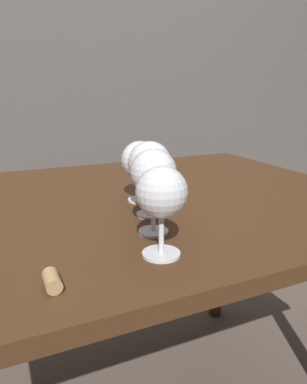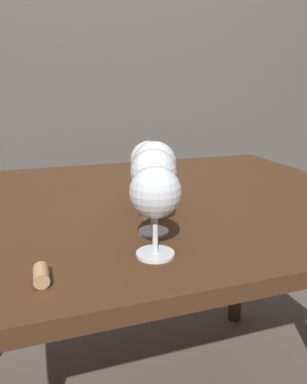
{
  "view_description": "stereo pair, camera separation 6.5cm",
  "coord_description": "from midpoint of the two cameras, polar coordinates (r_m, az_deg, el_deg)",
  "views": [
    {
      "loc": [
        -0.32,
        -0.79,
        0.98
      ],
      "look_at": [
        -0.06,
        -0.22,
        0.8
      ],
      "focal_mm": 33.62,
      "sensor_mm": 36.0,
      "label": 1
    },
    {
      "loc": [
        -0.26,
        -0.82,
        0.98
      ],
      "look_at": [
        -0.06,
        -0.22,
        0.8
      ],
      "focal_mm": 33.62,
      "sensor_mm": 36.0,
      "label": 2
    }
  ],
  "objects": [
    {
      "name": "cork",
      "position": [
        0.53,
        -13.98,
        -12.76
      ],
      "size": [
        0.02,
        0.04,
        0.02
      ],
      "primitive_type": "cylinder",
      "rotation": [
        1.57,
        0.0,
        0.0
      ],
      "color": "tan",
      "rests_on": "dining_table"
    },
    {
      "name": "wine_glass_amber",
      "position": [
        0.55,
        3.65,
        -0.5
      ],
      "size": [
        0.08,
        0.08,
        0.15
      ],
      "color": "white",
      "rests_on": "dining_table"
    },
    {
      "name": "wine_glass_white",
      "position": [
        0.84,
        1.54,
        4.86
      ],
      "size": [
        0.09,
        0.09,
        0.14
      ],
      "color": "white",
      "rests_on": "dining_table"
    },
    {
      "name": "wine_glass_cabernet",
      "position": [
        0.74,
        2.71,
        4.37
      ],
      "size": [
        0.09,
        0.09,
        0.16
      ],
      "color": "white",
      "rests_on": "dining_table"
    },
    {
      "name": "dining_table",
      "position": [
        0.93,
        1.34,
        -6.48
      ],
      "size": [
        1.15,
        0.87,
        0.72
      ],
      "color": "#472B16",
      "rests_on": "ground_plane"
    },
    {
      "name": "back_wall",
      "position": [
        1.95,
        -10.62,
        25.28
      ],
      "size": [
        5.0,
        0.08,
        2.6
      ],
      "primitive_type": "cube",
      "color": "#59544F",
      "rests_on": "ground_plane"
    },
    {
      "name": "wine_glass_chardonnay",
      "position": [
        0.64,
        2.91,
        3.03
      ],
      "size": [
        0.08,
        0.08,
        0.16
      ],
      "color": "white",
      "rests_on": "dining_table"
    }
  ]
}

